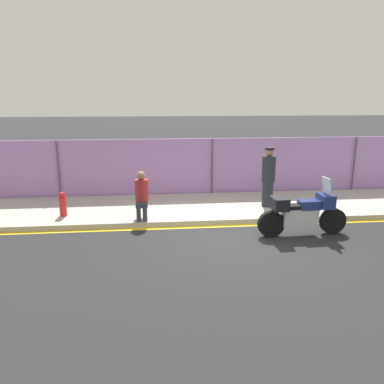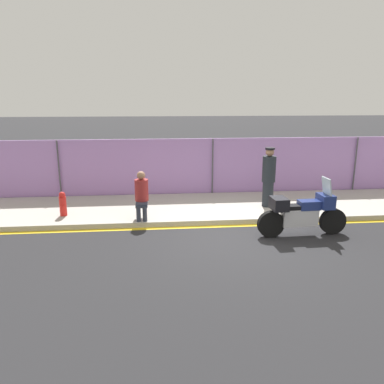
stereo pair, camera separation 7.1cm
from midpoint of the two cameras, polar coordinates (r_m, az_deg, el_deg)
The scene contains 8 objects.
ground_plane at distance 9.30m, azimuth 6.90°, elevation -6.99°, with size 120.00×120.00×0.00m, color #262628.
sidewalk at distance 11.56m, azimuth 4.34°, elevation -2.28°, with size 37.72×2.97×0.14m.
curb_paint_stripe at distance 10.11m, azimuth 5.84°, elevation -5.18°, with size 37.72×0.18×0.01m.
storefront_fence at distance 12.85m, azimuth 3.24°, elevation 3.71°, with size 35.83×0.17×2.01m.
motorcycle at distance 9.62m, azimuth 16.62°, elevation -3.08°, with size 2.28×0.56×1.46m.
officer_standing at distance 11.37m, azimuth 11.77°, elevation 2.28°, with size 0.40×0.40×1.78m.
person_seated_on_curb at distance 10.21m, azimuth -7.50°, elevation -0.07°, with size 0.37×0.66×1.28m.
fire_hydrant at distance 10.97m, azimuth -18.91°, elevation -1.72°, with size 0.19×0.24×0.68m.
Camera 2 is at (-1.88, -8.46, 3.36)m, focal length 35.00 mm.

